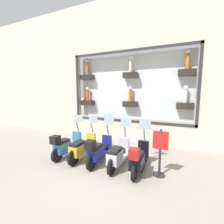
{
  "coord_description": "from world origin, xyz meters",
  "views": [
    {
      "loc": [
        -3.85,
        -2.28,
        2.5
      ],
      "look_at": [
        2.1,
        0.32,
        1.66
      ],
      "focal_mm": 24.0,
      "sensor_mm": 36.0,
      "label": 1
    }
  ],
  "objects_px": {
    "shop_sign_post": "(160,152)",
    "scooter_teal_4": "(66,145)",
    "scooter_silver_1": "(118,154)",
    "scooter_yellow_3": "(82,148)",
    "scooter_navy_2": "(98,150)",
    "scooter_black_0": "(139,158)"
  },
  "relations": [
    {
      "from": "scooter_yellow_3",
      "to": "scooter_teal_4",
      "type": "xyz_separation_m",
      "value": [
        -0.06,
        0.72,
        0.03
      ]
    },
    {
      "from": "scooter_black_0",
      "to": "scooter_silver_1",
      "type": "distance_m",
      "value": 0.73
    },
    {
      "from": "scooter_silver_1",
      "to": "scooter_teal_4",
      "type": "bearing_deg",
      "value": 91.6
    },
    {
      "from": "scooter_yellow_3",
      "to": "scooter_teal_4",
      "type": "relative_size",
      "value": 1.0
    },
    {
      "from": "scooter_yellow_3",
      "to": "scooter_teal_4",
      "type": "distance_m",
      "value": 0.73
    },
    {
      "from": "scooter_teal_4",
      "to": "shop_sign_post",
      "type": "xyz_separation_m",
      "value": [
        0.06,
        -3.51,
        0.28
      ]
    },
    {
      "from": "scooter_black_0",
      "to": "scooter_navy_2",
      "type": "relative_size",
      "value": 0.99
    },
    {
      "from": "scooter_navy_2",
      "to": "shop_sign_post",
      "type": "distance_m",
      "value": 2.09
    },
    {
      "from": "scooter_black_0",
      "to": "scooter_navy_2",
      "type": "bearing_deg",
      "value": 89.43
    },
    {
      "from": "scooter_black_0",
      "to": "scooter_yellow_3",
      "type": "relative_size",
      "value": 0.99
    },
    {
      "from": "scooter_navy_2",
      "to": "scooter_teal_4",
      "type": "xyz_separation_m",
      "value": [
        -0.01,
        1.44,
        -0.01
      ]
    },
    {
      "from": "scooter_teal_4",
      "to": "scooter_yellow_3",
      "type": "bearing_deg",
      "value": -84.92
    },
    {
      "from": "scooter_silver_1",
      "to": "scooter_navy_2",
      "type": "relative_size",
      "value": 1.0
    },
    {
      "from": "scooter_silver_1",
      "to": "shop_sign_post",
      "type": "xyz_separation_m",
      "value": [
        -0.0,
        -1.35,
        0.32
      ]
    },
    {
      "from": "scooter_navy_2",
      "to": "scooter_yellow_3",
      "type": "distance_m",
      "value": 0.73
    },
    {
      "from": "scooter_yellow_3",
      "to": "scooter_teal_4",
      "type": "height_order",
      "value": "scooter_yellow_3"
    },
    {
      "from": "scooter_teal_4",
      "to": "scooter_silver_1",
      "type": "bearing_deg",
      "value": -88.4
    },
    {
      "from": "scooter_navy_2",
      "to": "scooter_yellow_3",
      "type": "height_order",
      "value": "scooter_navy_2"
    },
    {
      "from": "scooter_silver_1",
      "to": "scooter_navy_2",
      "type": "height_order",
      "value": "scooter_navy_2"
    },
    {
      "from": "scooter_navy_2",
      "to": "shop_sign_post",
      "type": "relative_size",
      "value": 1.26
    },
    {
      "from": "shop_sign_post",
      "to": "scooter_teal_4",
      "type": "bearing_deg",
      "value": 90.93
    },
    {
      "from": "scooter_navy_2",
      "to": "scooter_yellow_3",
      "type": "xyz_separation_m",
      "value": [
        0.06,
        0.72,
        -0.04
      ]
    }
  ]
}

